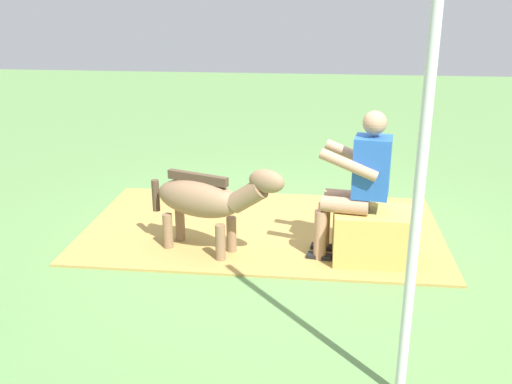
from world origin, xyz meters
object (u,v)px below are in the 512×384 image
Objects in this scene: person_seated at (357,180)px; tent_pole_left at (419,189)px; pony_standing at (207,200)px; hay_bale at (373,237)px.

person_seated is 0.52× the size of tent_pole_left.
tent_pole_left reaches higher than pony_standing.
tent_pole_left is at bearing 90.89° from hay_bale.
tent_pole_left is (-0.03, 1.82, 1.06)m from hay_bale.
hay_bale is 0.51× the size of person_seated.
pony_standing is 0.50× the size of tent_pole_left.
hay_bale is 0.54× the size of pony_standing.
person_seated reaches higher than hay_bale.
hay_bale is at bearing -89.11° from tent_pole_left.
pony_standing is at bearing 0.80° from person_seated.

